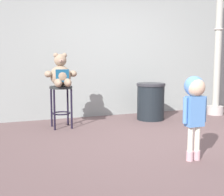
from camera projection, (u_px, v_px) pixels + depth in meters
ground_plane at (161, 140)px, 4.22m from camera, size 24.00×24.00×0.00m
building_wall at (107, 24)px, 6.06m from camera, size 6.95×0.30×3.76m
bar_stool_with_teddy at (61, 98)px, 4.96m from camera, size 0.38×0.38×0.71m
teddy_bear at (61, 74)px, 4.88m from camera, size 0.54×0.48×0.55m
child_walking at (195, 100)px, 3.30m from camera, size 0.31×0.24×0.96m
trash_bin at (151, 101)px, 5.67m from camera, size 0.55×0.55×0.70m
lamppost at (218, 56)px, 6.08m from camera, size 0.33×0.33×3.06m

